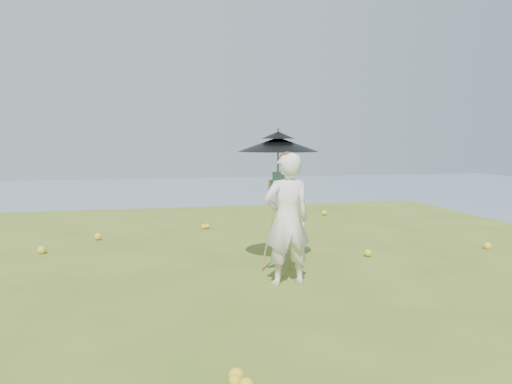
{
  "coord_description": "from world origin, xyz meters",
  "views": [
    {
      "loc": [
        -1.26,
        -7.31,
        1.94
      ],
      "look_at": [
        0.81,
        1.97,
        0.94
      ],
      "focal_mm": 35.0,
      "sensor_mm": 36.0,
      "label": 1
    }
  ],
  "objects": [
    {
      "name": "ground",
      "position": [
        0.0,
        0.0,
        0.0
      ],
      "size": [
        14.0,
        14.0,
        0.0
      ],
      "primitive_type": "plane",
      "color": "#526D1F",
      "rests_on": "ground"
    },
    {
      "name": "harbor_town",
      "position": [
        0.0,
        75.0,
        -29.5
      ],
      "size": [
        110.0,
        22.0,
        5.0
      ],
      "primitive_type": null,
      "color": "white",
      "rests_on": "shoreline_tier"
    },
    {
      "name": "sun_umbrella",
      "position": [
        0.61,
        -0.39,
        1.66
      ],
      "size": [
        1.37,
        1.37,
        0.88
      ],
      "primitive_type": null,
      "rotation": [
        0.0,
        0.0,
        0.18
      ],
      "color": "black",
      "rests_on": "field_easel"
    },
    {
      "name": "slope_trees",
      "position": [
        0.0,
        35.0,
        -15.0
      ],
      "size": [
        110.0,
        50.0,
        6.0
      ],
      "primitive_type": null,
      "color": "#1F4715",
      "rests_on": "forest_slope"
    },
    {
      "name": "field_easel",
      "position": [
        0.62,
        -0.42,
        0.74
      ],
      "size": [
        0.64,
        0.64,
        1.49
      ],
      "primitive_type": null,
      "rotation": [
        0.0,
        0.0,
        0.14
      ],
      "color": "brown",
      "rests_on": "ground"
    },
    {
      "name": "moored_boats",
      "position": [
        -12.5,
        161.0,
        -33.65
      ],
      "size": [
        140.0,
        140.0,
        0.7
      ],
      "primitive_type": null,
      "color": "white",
      "rests_on": "bay_water"
    },
    {
      "name": "shoreline_tier",
      "position": [
        0.0,
        75.0,
        -36.0
      ],
      "size": [
        170.0,
        28.0,
        8.0
      ],
      "primitive_type": "cube",
      "color": "#665E51",
      "rests_on": "bay_water"
    },
    {
      "name": "wildflowers",
      "position": [
        0.0,
        0.25,
        0.06
      ],
      "size": [
        10.0,
        10.5,
        0.12
      ],
      "primitive_type": null,
      "color": "gold",
      "rests_on": "ground"
    },
    {
      "name": "painter_cap",
      "position": [
        0.57,
        -1.03,
        1.72
      ],
      "size": [
        0.28,
        0.31,
        0.1
      ],
      "primitive_type": null,
      "rotation": [
        0.0,
        0.0,
        0.24
      ],
      "color": "#CC7077",
      "rests_on": "painter"
    },
    {
      "name": "painter",
      "position": [
        0.57,
        -1.03,
        0.88
      ],
      "size": [
        0.68,
        0.48,
        1.77
      ],
      "primitive_type": "imported",
      "rotation": [
        0.0,
        0.0,
        3.23
      ],
      "color": "white",
      "rests_on": "ground"
    },
    {
      "name": "bay_water",
      "position": [
        0.0,
        240.0,
        -34.0
      ],
      "size": [
        700.0,
        700.0,
        0.0
      ],
      "primitive_type": "plane",
      "color": "slate",
      "rests_on": "ground"
    }
  ]
}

